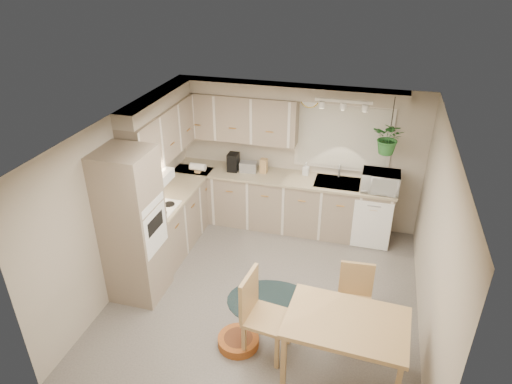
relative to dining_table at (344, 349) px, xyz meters
The scene contains 35 objects.
floor 1.61m from the dining_table, 136.57° to the left, with size 4.20×4.20×0.00m, color slate.
ceiling 2.54m from the dining_table, 136.57° to the left, with size 4.20×4.20×0.00m, color silver.
wall_back 3.46m from the dining_table, 109.64° to the left, with size 4.00×0.04×2.40m, color #AFA391.
wall_front 1.73m from the dining_table, 137.76° to the right, with size 4.00×0.04×2.40m, color #AFA391.
wall_left 3.41m from the dining_table, 161.11° to the left, with size 0.04×4.20×2.40m, color #AFA391.
wall_right 1.60m from the dining_table, 51.01° to the left, with size 0.04×4.20×2.40m, color #AFA391.
base_cab_left 3.44m from the dining_table, 145.49° to the left, with size 0.60×1.85×0.90m, color gray.
base_cab_back 3.17m from the dining_table, 114.88° to the left, with size 3.60×0.60×0.90m, color gray.
counter_left 3.47m from the dining_table, 145.40° to the left, with size 0.64×1.89×0.04m, color tan.
counter_back 3.20m from the dining_table, 114.96° to the left, with size 3.64×0.64×0.04m, color tan.
oven_stack 2.97m from the dining_table, 166.06° to the left, with size 0.65×0.65×2.10m, color gray.
wall_oven_face 2.66m from the dining_table, 164.35° to the left, with size 0.02×0.56×0.58m, color white.
upper_cab_left 3.88m from the dining_table, 144.98° to the left, with size 0.35×2.00×0.75m, color gray.
upper_cab_back 3.95m from the dining_table, 125.43° to the left, with size 2.00×0.35×0.75m, color gray.
soffit_left 4.10m from the dining_table, 145.21° to the left, with size 0.30×2.00×0.20m, color #AFA391.
soffit_back 3.81m from the dining_table, 113.79° to the left, with size 3.60×0.30×0.20m, color #AFA391.
cooktop 3.18m from the dining_table, 154.00° to the left, with size 0.52×0.58×0.02m, color white.
range_hood 3.30m from the dining_table, 154.15° to the left, with size 0.40×0.60×0.14m, color white.
window_blinds 3.39m from the dining_table, 97.83° to the left, with size 1.40×0.02×1.00m, color beige.
window_frame 3.40m from the dining_table, 97.81° to the left, with size 1.50×0.02×1.10m, color beige.
sink 2.95m from the dining_table, 98.56° to the left, with size 0.70×0.48×0.10m, color #9EA0A5.
dishwasher_front 2.57m from the dining_table, 86.25° to the left, with size 0.58×0.01×0.83m, color white.
track_light_bar 3.29m from the dining_table, 99.36° to the left, with size 0.80×0.04×0.04m, color white.
wall_clock 3.74m from the dining_table, 107.36° to the left, with size 0.30×0.30×0.03m, color gold.
dining_table is the anchor object (origin of this frame).
chair_left 0.90m from the dining_table, behind, with size 0.49×0.49×1.04m, color tan.
chair_back 0.68m from the dining_table, 85.28° to the left, with size 0.43×0.43×0.91m, color tan.
braided_rug 1.43m from the dining_table, 137.08° to the left, with size 1.24×0.93×0.01m, color black.
pet_bed 1.28m from the dining_table, behind, with size 0.49×0.49×0.11m, color #AD5222.
microwave 2.88m from the dining_table, 85.59° to the left, with size 0.56×0.31×0.38m, color white.
soap_bottle 3.23m from the dining_table, 107.67° to the left, with size 0.10×0.21×0.10m, color white.
hanging_plant 3.09m from the dining_table, 84.85° to the left, with size 0.44×0.49×0.38m, color #29672B.
coffee_maker 3.66m from the dining_table, 126.84° to the left, with size 0.17×0.21×0.30m, color black.
toaster 3.52m from the dining_table, 123.32° to the left, with size 0.28×0.16×0.17m, color #9EA0A5.
knife_block 3.42m from the dining_table, 119.39° to the left, with size 0.11×0.11×0.24m, color tan.
Camera 1 is at (1.15, -4.73, 4.18)m, focal length 32.00 mm.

